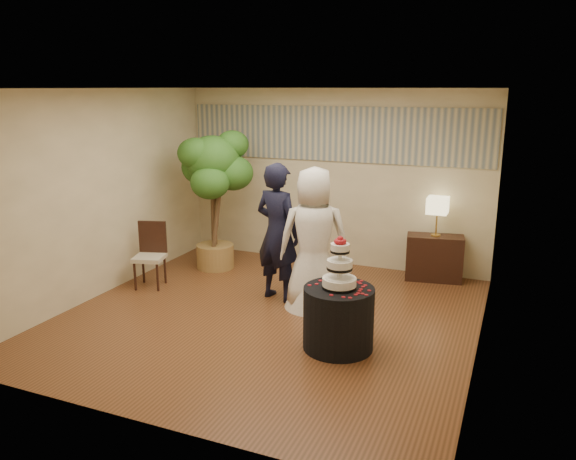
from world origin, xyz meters
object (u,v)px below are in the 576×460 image
at_px(side_chair, 149,256).
at_px(table_lamp, 437,217).
at_px(groom, 278,232).
at_px(wedding_cake, 340,262).
at_px(console, 434,258).
at_px(cake_table, 338,318).
at_px(ficus_tree, 214,200).
at_px(bride, 314,239).

bearing_deg(side_chair, table_lamp, 10.51).
xyz_separation_m(groom, table_lamp, (1.84, 1.60, 0.04)).
bearing_deg(wedding_cake, table_lamp, 77.10).
bearing_deg(groom, wedding_cake, 151.99).
relative_size(console, side_chair, 0.88).
distance_m(groom, wedding_cake, 1.66).
height_order(groom, cake_table, groom).
xyz_separation_m(groom, ficus_tree, (-1.47, 0.85, 0.17)).
distance_m(bride, console, 2.22).
distance_m(console, ficus_tree, 3.48).
distance_m(groom, side_chair, 1.97).
xyz_separation_m(groom, console, (1.84, 1.60, -0.59)).
distance_m(table_lamp, ficus_tree, 3.40).
height_order(bride, cake_table, bride).
height_order(wedding_cake, table_lamp, wedding_cake).
relative_size(groom, console, 2.28).
bearing_deg(bride, side_chair, -16.38).
bearing_deg(cake_table, side_chair, 164.97).
height_order(wedding_cake, ficus_tree, ficus_tree).
xyz_separation_m(groom, bride, (0.55, -0.10, -0.01)).
xyz_separation_m(wedding_cake, console, (0.62, 2.73, -0.65)).
relative_size(bride, wedding_cake, 3.19).
bearing_deg(ficus_tree, cake_table, -36.35).
bearing_deg(table_lamp, console, 0.00).
height_order(groom, ficus_tree, ficus_tree).
height_order(ficus_tree, side_chair, ficus_tree).
relative_size(console, ficus_tree, 0.37).
xyz_separation_m(bride, side_chair, (-2.44, -0.19, -0.46)).
xyz_separation_m(bride, console, (1.29, 1.70, -0.59)).
distance_m(bride, side_chair, 2.49).
height_order(bride, console, bride).
bearing_deg(wedding_cake, bride, 123.12).
xyz_separation_m(table_lamp, side_chair, (-3.73, -1.89, -0.51)).
height_order(bride, table_lamp, bride).
relative_size(cake_table, ficus_tree, 0.35).
bearing_deg(console, table_lamp, 0.00).
bearing_deg(side_chair, console, 10.51).
height_order(console, side_chair, side_chair).
xyz_separation_m(wedding_cake, ficus_tree, (-2.69, 1.98, 0.11)).
bearing_deg(groom, cake_table, 151.99).
bearing_deg(ficus_tree, table_lamp, 12.74).
height_order(bride, wedding_cake, bride).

